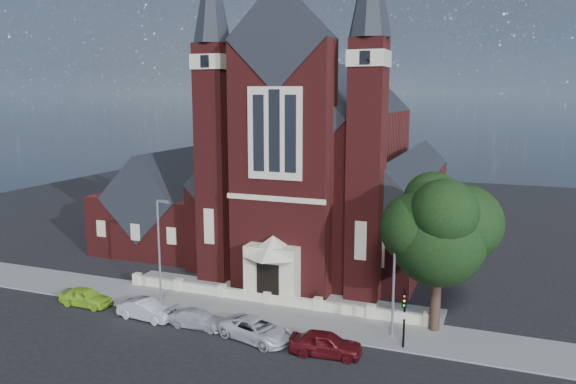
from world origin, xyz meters
name	(u,v)px	position (x,y,z in m)	size (l,w,h in m)	color
ground	(305,272)	(0.00, 15.00, 0.00)	(120.00, 120.00, 0.00)	black
pavement_strip	(258,314)	(0.00, 4.50, 0.00)	(60.00, 5.00, 0.12)	slate
forecourt_paving	(278,296)	(0.00, 8.50, 0.00)	(26.00, 3.00, 0.14)	slate
forecourt_wall	(268,304)	(0.00, 6.50, 0.00)	(24.00, 0.40, 0.90)	#B9AE93
church	(331,172)	(0.00, 22.94, 8.19)	(20.01, 34.90, 29.20)	#501615
parish_hall	(170,210)	(-16.00, 18.00, 4.01)	(12.00, 12.20, 10.24)	#501615
street_tree	(440,233)	(12.60, 5.71, 6.96)	(6.40, 6.60, 10.70)	black
street_lamp_left	(160,245)	(-7.91, 4.00, 4.60)	(1.16, 0.22, 8.09)	gray
street_lamp_right	(395,271)	(10.09, 4.00, 4.60)	(1.16, 0.22, 8.09)	gray
traffic_signal	(404,311)	(11.00, 2.43, 2.58)	(0.28, 0.42, 4.00)	black
car_lime_van	(86,297)	(-12.85, 1.18, 0.71)	(1.68, 4.17, 1.42)	#9CD52A
car_silver_a	(146,310)	(-7.03, 0.70, 0.71)	(1.50, 4.31, 1.42)	#AFB1B7
car_silver_b	(198,319)	(-2.85, 0.82, 0.61)	(1.71, 4.20, 1.22)	#B5B7BD
car_white_suv	(256,330)	(1.76, 0.35, 0.72)	(2.39, 5.18, 1.44)	silver
car_dark_red	(326,344)	(6.66, -0.10, 0.77)	(1.82, 4.52, 1.54)	#510E12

